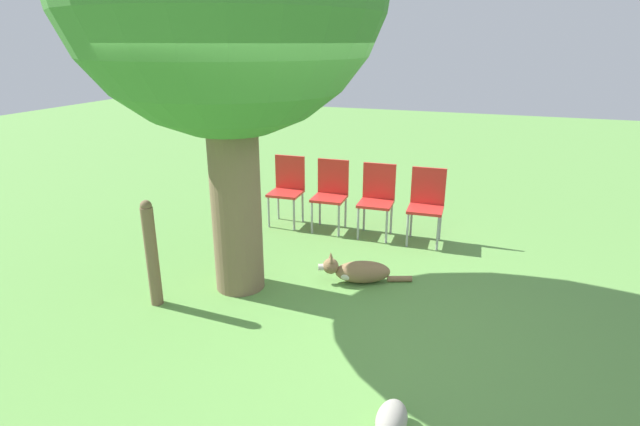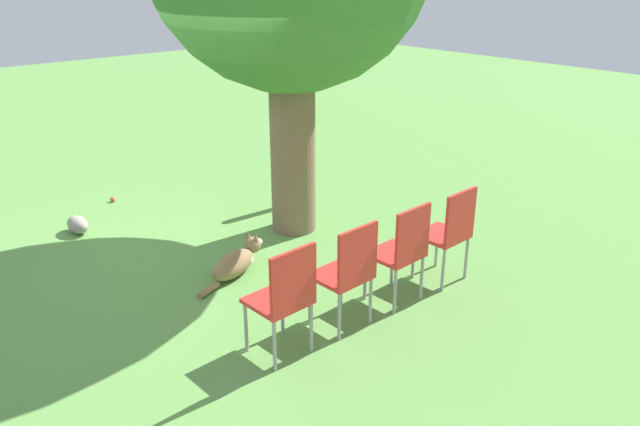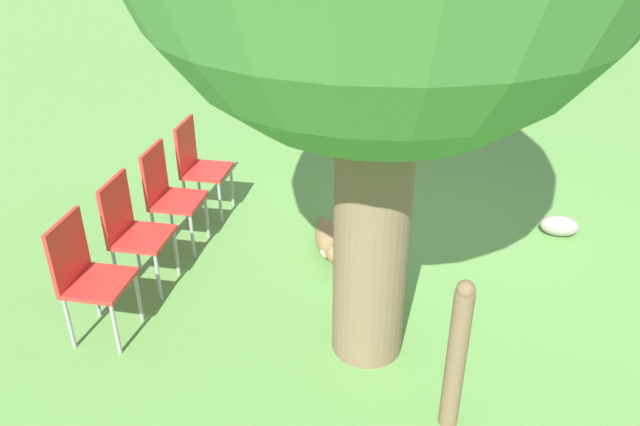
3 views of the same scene
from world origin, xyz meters
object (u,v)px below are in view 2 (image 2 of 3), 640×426
at_px(red_chair_2, 402,248).
at_px(tennis_ball, 113,199).
at_px(fence_post, 300,162).
at_px(red_chair_3, 450,229).
at_px(dog, 236,262).
at_px(red_chair_1, 348,269).
at_px(red_chair_0, 285,294).

distance_m(red_chair_2, tennis_ball, 4.38).
xyz_separation_m(fence_post, red_chair_3, (2.63, -0.32, 0.00)).
bearing_deg(tennis_ball, dog, 1.65).
xyz_separation_m(fence_post, red_chair_2, (2.62, -0.98, 0.00)).
distance_m(red_chair_3, tennis_ball, 4.57).
bearing_deg(red_chair_2, tennis_ball, 9.71).
height_order(red_chair_2, red_chair_3, same).
bearing_deg(red_chair_3, tennis_ball, 17.82).
relative_size(dog, fence_post, 0.90).
bearing_deg(fence_post, dog, -57.56).
bearing_deg(red_chair_3, red_chair_2, 86.48).
xyz_separation_m(red_chair_1, tennis_ball, (-4.24, -0.23, -0.52)).
distance_m(fence_post, tennis_ball, 2.53).
distance_m(red_chair_0, red_chair_1, 0.66).
relative_size(fence_post, tennis_ball, 16.11).
relative_size(red_chair_0, red_chair_3, 1.00).
bearing_deg(dog, red_chair_2, -82.06).
distance_m(red_chair_0, red_chair_2, 1.31).
height_order(red_chair_2, tennis_ball, red_chair_2).
xyz_separation_m(red_chair_2, tennis_ball, (-4.25, -0.89, -0.52)).
bearing_deg(red_chair_3, fence_post, -8.97).
xyz_separation_m(red_chair_0, tennis_ball, (-4.22, 0.43, -0.52)).
xyz_separation_m(fence_post, tennis_ball, (-1.64, -1.86, -0.52)).
relative_size(red_chair_1, red_chair_3, 1.00).
bearing_deg(dog, fence_post, 11.86).
relative_size(fence_post, red_chair_3, 1.13).
xyz_separation_m(dog, red_chair_3, (1.50, 1.46, 0.43)).
bearing_deg(red_chair_2, fence_post, -22.52).
distance_m(red_chair_0, red_chair_3, 1.97).
relative_size(dog, red_chair_1, 1.02).
height_order(red_chair_1, red_chair_3, same).
distance_m(fence_post, red_chair_3, 2.65).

